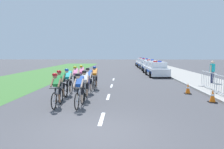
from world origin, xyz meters
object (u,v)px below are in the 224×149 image
object	(u,v)px
cyclist_ninth	(82,75)
cyclist_fourth	(85,84)
cyclist_sixth	(89,80)
police_car_furthest	(142,63)
police_car_nearest	(157,70)
police_car_third	(145,64)
crowd_barrier_middle	(224,87)
cyclist_third	(61,84)
traffic_cone_mid	(213,96)
police_car_second	(150,67)
crowd_barrier_rear	(208,81)
cyclist_seventh	(76,77)
traffic_cone_near	(188,89)
cyclist_fifth	(68,81)
cyclist_second	(80,89)
spectator_middle	(212,70)
cyclist_lead	(57,89)
cyclist_eighth	(95,77)

from	to	relation	value
cyclist_ninth	cyclist_fourth	bearing A→B (deg)	-77.62
cyclist_sixth	police_car_furthest	xyz separation A→B (m)	(5.59, 26.84, -0.11)
police_car_nearest	police_car_third	xyz separation A→B (m)	(0.00, 11.55, 0.00)
crowd_barrier_middle	police_car_furthest	bearing A→B (deg)	93.14
cyclist_third	traffic_cone_mid	size ratio (longest dim) A/B	2.69
police_car_second	police_car_furthest	xyz separation A→B (m)	(0.00, 11.58, 0.00)
cyclist_ninth	crowd_barrier_rear	distance (m)	8.43
cyclist_seventh	traffic_cone_near	world-z (taller)	cyclist_seventh
cyclist_fifth	police_car_third	distance (m)	23.09
police_car_furthest	crowd_barrier_rear	xyz separation A→B (m)	(1.79, -25.71, -0.03)
cyclist_ninth	police_car_nearest	size ratio (longest dim) A/B	0.39
police_car_second	police_car_third	bearing A→B (deg)	89.99
traffic_cone_near	cyclist_ninth	bearing A→B (deg)	158.69
cyclist_second	crowd_barrier_rear	bearing A→B (deg)	31.80
crowd_barrier_middle	spectator_middle	bearing A→B (deg)	73.31
cyclist_third	police_car_nearest	bearing A→B (deg)	59.98
cyclist_second	police_car_third	bearing A→B (deg)	77.50
cyclist_sixth	cyclist_fifth	bearing A→B (deg)	-146.81
traffic_cone_near	cyclist_fifth	bearing A→B (deg)	-173.99
cyclist_ninth	traffic_cone_near	bearing A→B (deg)	-21.31
cyclist_sixth	crowd_barrier_middle	xyz separation A→B (m)	(7.15, -1.45, -0.14)
police_car_nearest	crowd_barrier_middle	world-z (taller)	police_car_nearest
cyclist_fifth	crowd_barrier_middle	xyz separation A→B (m)	(8.21, -0.75, -0.14)
cyclist_third	cyclist_fifth	world-z (taller)	same
cyclist_fourth	crowd_barrier_middle	size ratio (longest dim) A/B	0.74
police_car_third	cyclist_second	bearing A→B (deg)	-102.50
police_car_second	traffic_cone_mid	bearing A→B (deg)	-87.70
police_car_second	cyclist_lead	bearing A→B (deg)	-109.26
cyclist_lead	traffic_cone_near	xyz separation A→B (m)	(6.70, 3.38, -0.48)
cyclist_sixth	cyclist_eighth	xyz separation A→B (m)	(0.17, 1.55, 0.00)
cyclist_fifth	police_car_third	size ratio (longest dim) A/B	0.39
cyclist_ninth	police_car_second	world-z (taller)	police_car_second
cyclist_fourth	police_car_third	bearing A→B (deg)	76.66
police_car_third	crowd_barrier_rear	size ratio (longest dim) A/B	1.92
cyclist_fifth	crowd_barrier_middle	size ratio (longest dim) A/B	0.74
police_car_furthest	cyclist_fourth	bearing A→B (deg)	-100.88
police_car_second	cyclist_seventh	bearing A→B (deg)	-116.10
cyclist_fifth	cyclist_eighth	distance (m)	2.56
police_car_second	traffic_cone_mid	size ratio (longest dim) A/B	6.96
crowd_barrier_middle	spectator_middle	xyz separation A→B (m)	(1.64, 5.46, 0.44)
traffic_cone_near	police_car_third	bearing A→B (deg)	90.53
crowd_barrier_middle	cyclist_second	bearing A→B (deg)	-164.60
cyclist_fourth	police_car_furthest	bearing A→B (deg)	79.12
cyclist_sixth	crowd_barrier_middle	size ratio (longest dim) A/B	0.74
cyclist_fifth	police_car_furthest	xyz separation A→B (m)	(6.65, 27.54, -0.11)
cyclist_ninth	traffic_cone_mid	bearing A→B (deg)	-33.90
cyclist_third	crowd_barrier_middle	distance (m)	8.31
cyclist_lead	traffic_cone_mid	distance (m)	7.31
police_car_third	spectator_middle	size ratio (longest dim) A/B	2.66
police_car_nearest	police_car_furthest	bearing A→B (deg)	90.00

